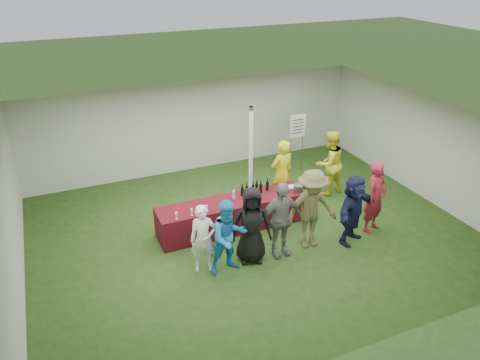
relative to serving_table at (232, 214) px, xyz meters
name	(u,v)px	position (x,y,z in m)	size (l,w,h in m)	color
ground	(252,232)	(0.35, -0.38, -0.38)	(60.00, 60.00, 0.00)	#284719
tent	(251,158)	(0.85, 0.82, 0.98)	(10.00, 10.00, 10.00)	white
serving_table	(232,214)	(0.00, 0.00, 0.00)	(3.60, 0.80, 0.75)	maroon
wine_bottles	(255,189)	(0.64, 0.14, 0.50)	(0.75, 0.15, 0.32)	black
wine_glasses	(216,205)	(-0.50, -0.25, 0.49)	(2.79, 0.12, 0.16)	silver
water_bottle	(234,195)	(0.07, 0.08, 0.48)	(0.07, 0.07, 0.23)	silver
bar_towel	(290,187)	(1.58, 0.05, 0.39)	(0.25, 0.18, 0.03)	white
dump_bucket	(298,188)	(1.65, -0.22, 0.46)	(0.23, 0.23, 0.18)	slate
wine_list_sign	(297,130)	(2.97, 2.20, 0.94)	(0.50, 0.03, 1.80)	slate
staff_pourer	(282,174)	(1.59, 0.54, 0.53)	(0.66, 0.43, 1.81)	gold
staff_back	(329,163)	(3.08, 0.63, 0.53)	(0.88, 0.68, 1.80)	yellow
customer_0	(203,239)	(-1.16, -1.26, 0.37)	(0.55, 0.36, 1.50)	white
customer_1	(229,237)	(-0.69, -1.49, 0.44)	(0.80, 0.62, 1.64)	#248CD6
customer_2	(251,225)	(-0.12, -1.34, 0.49)	(0.85, 0.55, 1.73)	black
customer_3	(280,220)	(0.54, -1.39, 0.50)	(1.02, 0.43, 1.75)	slate
customer_4	(311,209)	(1.32, -1.36, 0.56)	(1.21, 0.70, 1.87)	brown
customer_5	(353,210)	(2.28, -1.58, 0.45)	(1.53, 0.49, 1.65)	#171C3E
customer_6	(375,197)	(3.03, -1.39, 0.50)	(0.64, 0.42, 1.75)	maroon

